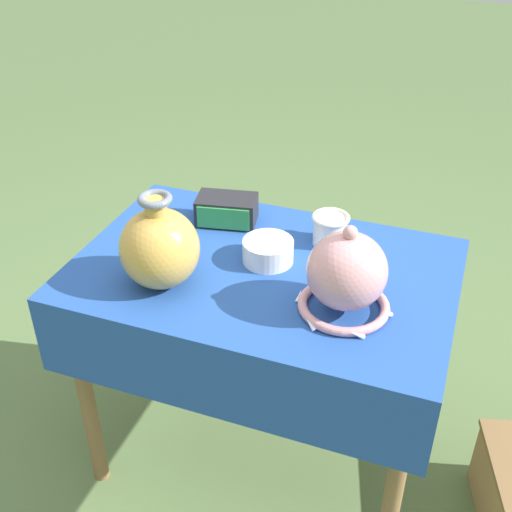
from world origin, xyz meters
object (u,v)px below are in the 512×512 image
object	(u,v)px
vase_dome_bell	(346,276)
cup_wide_ivory	(330,228)
mosaic_tile_box	(227,210)
pot_squat_porcelain	(267,251)
vase_tall_bulbous	(160,247)

from	to	relation	value
vase_dome_bell	cup_wide_ivory	bearing A→B (deg)	111.25
vase_dome_bell	cup_wide_ivory	world-z (taller)	vase_dome_bell
mosaic_tile_box	pot_squat_porcelain	size ratio (longest dim) A/B	1.39
pot_squat_porcelain	cup_wide_ivory	size ratio (longest dim) A/B	1.30
vase_dome_bell	pot_squat_porcelain	xyz separation A→B (m)	(-0.23, 0.13, -0.06)
vase_dome_bell	cup_wide_ivory	distance (m)	0.29
vase_dome_bell	mosaic_tile_box	size ratio (longest dim) A/B	1.24
mosaic_tile_box	cup_wide_ivory	bearing A→B (deg)	-13.23
cup_wide_ivory	vase_dome_bell	bearing A→B (deg)	-68.75
pot_squat_porcelain	cup_wide_ivory	distance (m)	0.19
pot_squat_porcelain	vase_dome_bell	bearing A→B (deg)	-29.13
vase_tall_bulbous	mosaic_tile_box	distance (m)	0.34
mosaic_tile_box	cup_wide_ivory	xyz separation A→B (m)	(0.30, -0.01, 0.01)
cup_wide_ivory	pot_squat_porcelain	bearing A→B (deg)	-133.45
mosaic_tile_box	cup_wide_ivory	distance (m)	0.30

